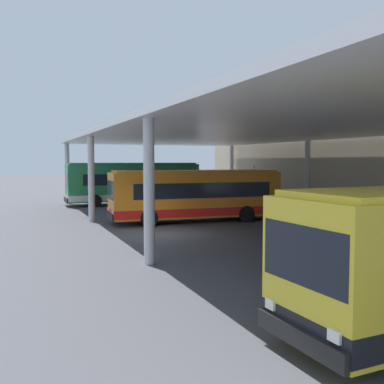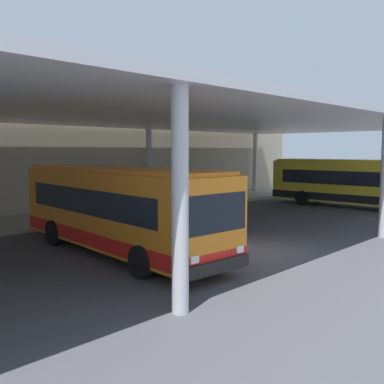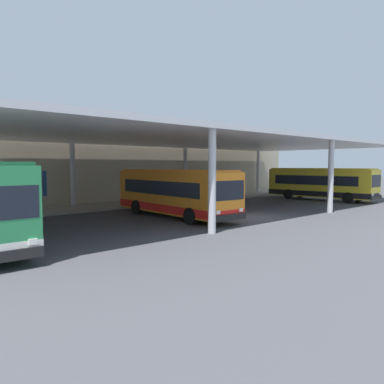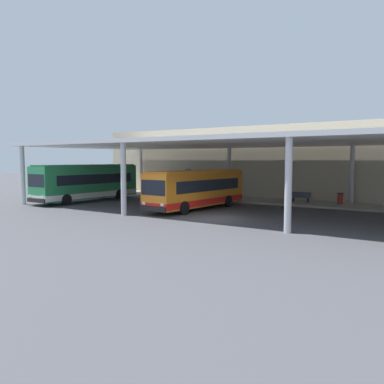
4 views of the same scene
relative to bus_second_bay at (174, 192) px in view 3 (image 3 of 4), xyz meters
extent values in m
plane|color=#47474C|center=(3.70, -3.42, -1.66)|extent=(200.00, 200.00, 0.00)
cube|color=#A39E93|center=(3.70, 8.33, -1.57)|extent=(42.00, 4.50, 0.18)
cube|color=#C1B293|center=(3.70, 11.58, 2.13)|extent=(48.00, 1.60, 7.57)
cube|color=silver|center=(3.70, 2.08, 3.74)|extent=(40.00, 17.00, 0.30)
cylinder|color=silver|center=(-2.46, -5.92, 0.97)|extent=(0.40, 0.40, 5.25)
cylinder|color=silver|center=(-2.46, 10.08, 0.97)|extent=(0.40, 0.40, 5.25)
cylinder|color=silver|center=(9.87, -5.92, 0.97)|extent=(0.40, 0.40, 5.25)
cylinder|color=silver|center=(9.87, 10.08, 0.97)|extent=(0.40, 0.40, 5.25)
cylinder|color=silver|center=(22.20, 10.08, 0.97)|extent=(0.40, 0.40, 5.25)
cube|color=black|center=(-12.33, -6.24, 0.59)|extent=(2.30, 0.14, 1.10)
cube|color=black|center=(-12.33, -6.33, -1.11)|extent=(2.45, 0.19, 0.36)
cube|color=yellow|center=(-12.33, -6.21, 1.61)|extent=(1.75, 0.14, 0.28)
cube|color=white|center=(-11.43, -6.33, -0.76)|extent=(0.28, 0.08, 0.20)
cylinder|color=black|center=(-11.09, -4.18, -1.16)|extent=(0.29, 1.00, 1.00)
cube|color=orange|center=(0.00, 0.00, 0.04)|extent=(3.13, 10.53, 2.70)
cube|color=red|center=(0.00, 0.00, -0.96)|extent=(3.15, 10.55, 0.50)
cube|color=black|center=(0.01, 0.15, 0.34)|extent=(3.05, 8.67, 0.90)
cube|color=black|center=(-0.31, -5.14, 0.39)|extent=(2.30, 0.26, 1.10)
cube|color=black|center=(-0.32, -5.23, -1.11)|extent=(2.46, 0.31, 0.36)
cube|color=orange|center=(0.00, 0.00, 1.45)|extent=(2.90, 10.11, 0.12)
cube|color=yellow|center=(-0.31, -5.11, 1.21)|extent=(1.75, 0.23, 0.28)
cube|color=white|center=(-1.22, -5.17, -0.76)|extent=(0.28, 0.10, 0.20)
cube|color=white|center=(0.58, -5.28, -0.76)|extent=(0.28, 0.10, 0.20)
cylinder|color=black|center=(-1.42, -3.14, -1.16)|extent=(0.34, 1.02, 1.00)
cylinder|color=black|center=(1.03, -3.29, -1.16)|extent=(0.34, 1.02, 1.00)
cylinder|color=black|center=(-1.05, 2.93, -1.16)|extent=(0.34, 1.02, 1.00)
cylinder|color=black|center=(1.40, 2.78, -1.16)|extent=(0.34, 1.02, 1.00)
cube|color=yellow|center=(18.47, -0.53, 0.04)|extent=(2.99, 10.51, 2.70)
cube|color=black|center=(18.47, -0.53, -0.96)|extent=(3.01, 10.53, 0.50)
cube|color=black|center=(18.46, -0.38, 0.34)|extent=(2.94, 8.64, 0.90)
cube|color=black|center=(18.71, -5.67, 0.39)|extent=(2.30, 0.23, 1.10)
cube|color=black|center=(18.71, -5.76, -1.11)|extent=(2.45, 0.28, 0.36)
cube|color=yellow|center=(18.47, -0.53, 1.45)|extent=(2.77, 10.08, 0.12)
cube|color=yellow|center=(18.71, -5.64, 1.21)|extent=(1.75, 0.20, 0.28)
cube|color=white|center=(17.81, -5.79, -0.76)|extent=(0.28, 0.09, 0.20)
cube|color=white|center=(19.61, -5.71, -0.76)|extent=(0.28, 0.09, 0.20)
cylinder|color=black|center=(17.40, -3.81, -1.16)|extent=(0.33, 1.01, 1.00)
cylinder|color=black|center=(19.84, -3.69, -1.16)|extent=(0.33, 1.01, 1.00)
cylinder|color=black|center=(17.11, 2.27, -1.16)|extent=(0.33, 1.01, 1.00)
cylinder|color=black|center=(19.55, 2.39, -1.16)|extent=(0.33, 1.01, 1.00)
cube|color=#4C515B|center=(5.86, 8.33, -1.03)|extent=(1.80, 0.44, 0.08)
cube|color=#4C515B|center=(5.86, 8.53, -0.78)|extent=(1.80, 0.06, 0.44)
cube|color=#2D2D33|center=(5.16, 8.33, -1.25)|extent=(0.10, 0.36, 0.45)
cube|color=#2D2D33|center=(6.56, 8.33, -1.25)|extent=(0.10, 0.36, 0.45)
cylinder|color=maroon|center=(9.29, 8.61, -1.03)|extent=(0.48, 0.48, 0.90)
cylinder|color=black|center=(9.29, 8.61, -0.54)|extent=(0.52, 0.52, 0.08)
cylinder|color=#B2B2B7|center=(-5.96, 7.53, 0.12)|extent=(0.12, 0.12, 3.20)
cube|color=#285199|center=(-5.96, 7.51, 0.51)|extent=(0.70, 0.04, 1.80)
camera|label=1|loc=(25.32, -10.54, 2.10)|focal=41.90mm
camera|label=2|loc=(-9.17, -12.93, 2.15)|focal=39.96mm
camera|label=3|loc=(-15.77, -18.95, 1.80)|focal=34.66mm
camera|label=4|loc=(17.41, -26.69, 2.37)|focal=36.68mm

